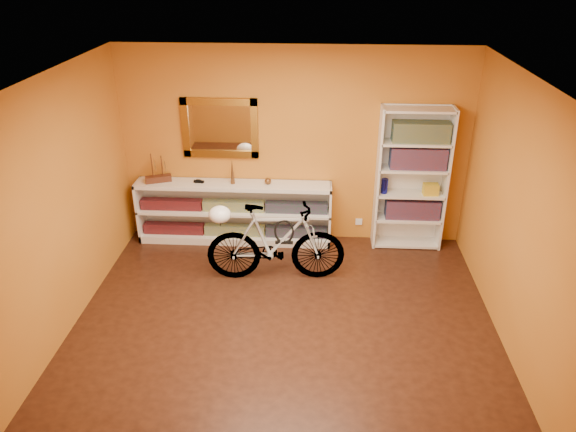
# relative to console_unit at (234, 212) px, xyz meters

# --- Properties ---
(floor) EXTENTS (4.50, 4.00, 0.01)m
(floor) POSITION_rel_console_unit_xyz_m (0.79, -1.81, -0.43)
(floor) COLOR black
(floor) RESTS_ON ground
(ceiling) EXTENTS (4.50, 4.00, 0.01)m
(ceiling) POSITION_rel_console_unit_xyz_m (0.79, -1.81, 2.18)
(ceiling) COLOR silver
(ceiling) RESTS_ON ground
(back_wall) EXTENTS (4.50, 0.01, 2.60)m
(back_wall) POSITION_rel_console_unit_xyz_m (0.79, 0.19, 0.88)
(back_wall) COLOR #B4651B
(back_wall) RESTS_ON ground
(left_wall) EXTENTS (0.01, 4.00, 2.60)m
(left_wall) POSITION_rel_console_unit_xyz_m (-1.46, -1.81, 0.88)
(left_wall) COLOR #B4651B
(left_wall) RESTS_ON ground
(right_wall) EXTENTS (0.01, 4.00, 2.60)m
(right_wall) POSITION_rel_console_unit_xyz_m (3.05, -1.81, 0.88)
(right_wall) COLOR #B4651B
(right_wall) RESTS_ON ground
(gilt_mirror) EXTENTS (0.98, 0.06, 0.78)m
(gilt_mirror) POSITION_rel_console_unit_xyz_m (-0.16, 0.15, 1.12)
(gilt_mirror) COLOR #8A5D19
(gilt_mirror) RESTS_ON back_wall
(wall_socket) EXTENTS (0.09, 0.02, 0.09)m
(wall_socket) POSITION_rel_console_unit_xyz_m (1.69, 0.17, -0.17)
(wall_socket) COLOR silver
(wall_socket) RESTS_ON back_wall
(console_unit) EXTENTS (2.60, 0.35, 0.85)m
(console_unit) POSITION_rel_console_unit_xyz_m (0.00, 0.00, 0.00)
(console_unit) COLOR silver
(console_unit) RESTS_ON floor
(cd_row_lower) EXTENTS (2.50, 0.13, 0.14)m
(cd_row_lower) POSITION_rel_console_unit_xyz_m (0.00, -0.02, -0.26)
(cd_row_lower) COLOR black
(cd_row_lower) RESTS_ON console_unit
(cd_row_upper) EXTENTS (2.50, 0.13, 0.14)m
(cd_row_upper) POSITION_rel_console_unit_xyz_m (0.00, -0.02, 0.11)
(cd_row_upper) COLOR navy
(cd_row_upper) RESTS_ON console_unit
(model_ship) EXTENTS (0.36, 0.24, 0.40)m
(model_ship) POSITION_rel_console_unit_xyz_m (-0.99, 0.00, 0.62)
(model_ship) COLOR #3D1C11
(model_ship) RESTS_ON console_unit
(toy_car) EXTENTS (0.00, 0.00, 0.00)m
(toy_car) POSITION_rel_console_unit_xyz_m (-0.45, 0.00, 0.43)
(toy_car) COLOR black
(toy_car) RESTS_ON console_unit
(bronze_ornament) EXTENTS (0.06, 0.06, 0.34)m
(bronze_ornament) POSITION_rel_console_unit_xyz_m (0.00, 0.00, 0.60)
(bronze_ornament) COLOR brown
(bronze_ornament) RESTS_ON console_unit
(decorative_orb) EXTENTS (0.09, 0.09, 0.09)m
(decorative_orb) POSITION_rel_console_unit_xyz_m (0.46, 0.00, 0.47)
(decorative_orb) COLOR brown
(decorative_orb) RESTS_ON console_unit
(bookcase) EXTENTS (0.90, 0.30, 1.90)m
(bookcase) POSITION_rel_console_unit_xyz_m (2.32, 0.03, 0.52)
(bookcase) COLOR silver
(bookcase) RESTS_ON floor
(book_row_a) EXTENTS (0.70, 0.22, 0.26)m
(book_row_a) POSITION_rel_console_unit_xyz_m (2.37, 0.03, 0.12)
(book_row_a) COLOR maroon
(book_row_a) RESTS_ON bookcase
(book_row_b) EXTENTS (0.70, 0.22, 0.28)m
(book_row_b) POSITION_rel_console_unit_xyz_m (2.37, 0.03, 0.83)
(book_row_b) COLOR maroon
(book_row_b) RESTS_ON bookcase
(book_row_c) EXTENTS (0.70, 0.22, 0.25)m
(book_row_c) POSITION_rel_console_unit_xyz_m (2.37, 0.03, 1.16)
(book_row_c) COLOR navy
(book_row_c) RESTS_ON bookcase
(travel_mug) EXTENTS (0.09, 0.09, 0.20)m
(travel_mug) POSITION_rel_console_unit_xyz_m (1.98, 0.01, 0.44)
(travel_mug) COLOR navy
(travel_mug) RESTS_ON bookcase
(red_tin) EXTENTS (0.15, 0.15, 0.17)m
(red_tin) POSITION_rel_console_unit_xyz_m (2.12, 0.06, 1.12)
(red_tin) COLOR maroon
(red_tin) RESTS_ON bookcase
(yellow_bag) EXTENTS (0.20, 0.14, 0.15)m
(yellow_bag) POSITION_rel_console_unit_xyz_m (2.57, -0.01, 0.41)
(yellow_bag) COLOR gold
(yellow_bag) RESTS_ON bookcase
(bicycle) EXTENTS (0.55, 1.71, 0.99)m
(bicycle) POSITION_rel_console_unit_xyz_m (0.63, -0.91, 0.07)
(bicycle) COLOR silver
(bicycle) RESTS_ON floor
(helmet) EXTENTS (0.26, 0.25, 0.20)m
(helmet) POSITION_rel_console_unit_xyz_m (-0.01, -0.96, 0.44)
(helmet) COLOR white
(helmet) RESTS_ON bicycle
(u_lock) EXTENTS (0.24, 0.03, 0.24)m
(u_lock) POSITION_rel_console_unit_xyz_m (0.73, -0.91, 0.22)
(u_lock) COLOR black
(u_lock) RESTS_ON bicycle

